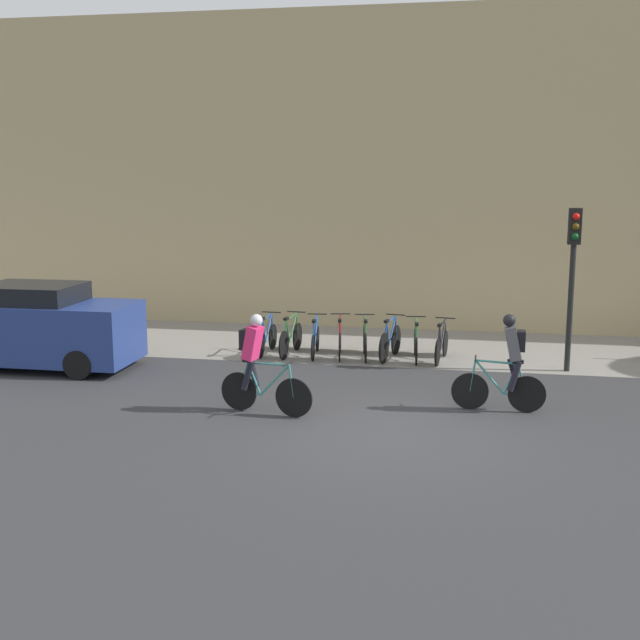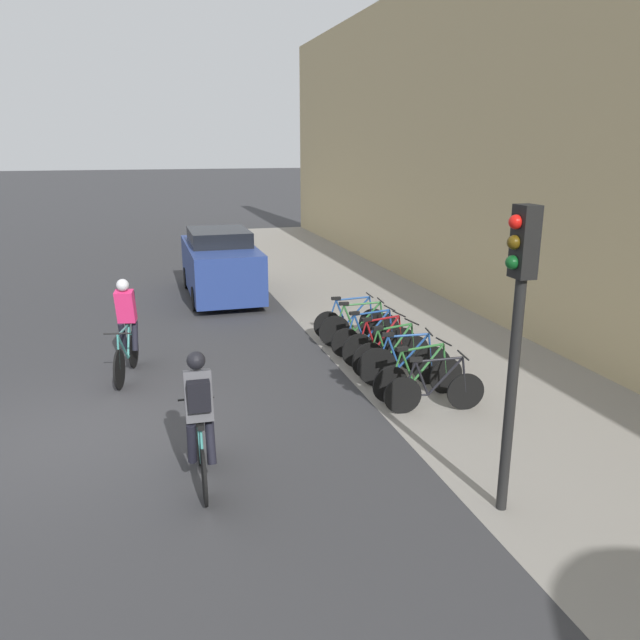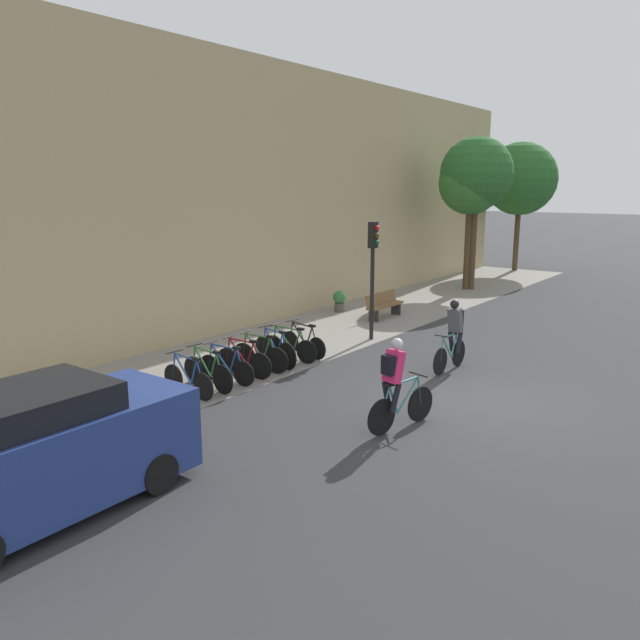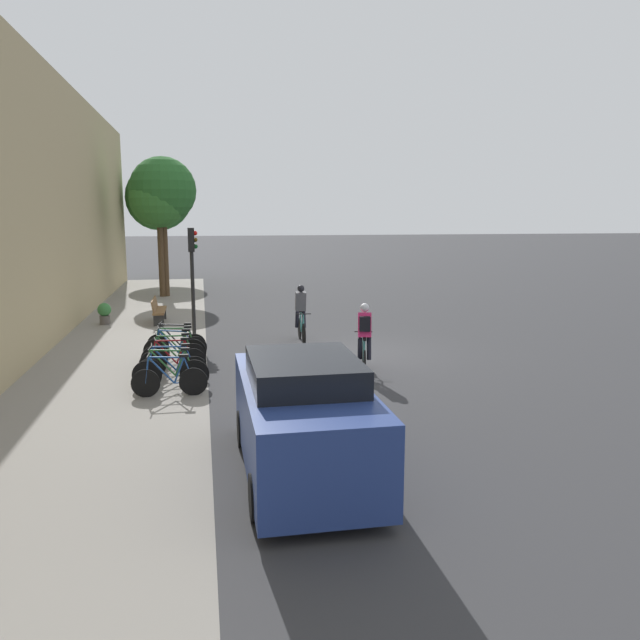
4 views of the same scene
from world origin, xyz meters
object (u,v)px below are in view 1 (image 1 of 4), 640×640
(parked_bike_2, at_px, (315,340))
(parked_bike_3, at_px, (340,340))
(parked_bike_7, at_px, (442,345))
(parked_bike_5, at_px, (390,342))
(traffic_light_pole, at_px, (573,259))
(cyclist_grey, at_px, (509,360))
(parked_bike_4, at_px, (365,341))
(parked_bike_0, at_px, (267,338))
(cyclist_pink, at_px, (257,361))
(parked_bike_1, at_px, (291,338))
(parked_bike_6, at_px, (416,343))
(parked_car, at_px, (38,327))

(parked_bike_2, relative_size, parked_bike_3, 1.02)
(parked_bike_3, distance_m, parked_bike_7, 2.34)
(parked_bike_5, distance_m, traffic_light_pole, 4.40)
(cyclist_grey, distance_m, parked_bike_4, 4.87)
(parked_bike_4, bearing_deg, parked_bike_0, -179.97)
(cyclist_pink, distance_m, parked_bike_5, 5.05)
(cyclist_pink, relative_size, parked_bike_5, 1.09)
(parked_bike_2, bearing_deg, parked_bike_5, 0.09)
(parked_bike_3, bearing_deg, parked_bike_2, -179.80)
(parked_bike_7, bearing_deg, parked_bike_4, 179.94)
(parked_bike_2, bearing_deg, parked_bike_1, 179.90)
(parked_bike_2, bearing_deg, parked_bike_7, 0.01)
(cyclist_grey, height_order, parked_bike_4, cyclist_grey)
(cyclist_pink, height_order, parked_bike_3, cyclist_pink)
(parked_bike_1, height_order, parked_bike_2, parked_bike_1)
(parked_bike_4, xyz_separation_m, parked_bike_6, (1.17, -0.00, -0.01))
(parked_bike_4, relative_size, parked_car, 0.38)
(parked_bike_1, height_order, parked_bike_6, parked_bike_1)
(parked_bike_0, xyz_separation_m, parked_bike_2, (1.17, -0.00, -0.01))
(parked_bike_5, distance_m, parked_car, 7.86)
(cyclist_pink, relative_size, parked_bike_0, 1.09)
(parked_bike_3, xyz_separation_m, traffic_light_pole, (5.05, -0.47, 2.04))
(parked_bike_1, height_order, parked_car, parked_car)
(parked_bike_0, xyz_separation_m, traffic_light_pole, (6.81, -0.47, 2.05))
(cyclist_grey, height_order, parked_bike_5, cyclist_grey)
(parked_bike_2, relative_size, parked_bike_6, 0.97)
(cyclist_grey, bearing_deg, parked_bike_2, 138.37)
(traffic_light_pole, bearing_deg, cyclist_pink, -144.42)
(parked_bike_7, relative_size, traffic_light_pole, 0.47)
(traffic_light_pole, bearing_deg, parked_bike_7, 170.15)
(parked_bike_3, height_order, parked_car, parked_car)
(cyclist_pink, relative_size, parked_bike_2, 1.09)
(parked_bike_3, bearing_deg, parked_bike_6, -0.06)
(parked_bike_5, relative_size, parked_bike_6, 0.98)
(parked_car, bearing_deg, cyclist_pink, -23.48)
(parked_bike_1, bearing_deg, parked_bike_6, -0.02)
(parked_bike_0, distance_m, parked_car, 5.13)
(parked_bike_2, distance_m, parked_bike_6, 2.34)
(parked_bike_4, height_order, parked_bike_5, parked_bike_5)
(cyclist_grey, xyz_separation_m, parked_bike_5, (-2.47, 3.76, -0.54))
(parked_bike_4, xyz_separation_m, parked_bike_5, (0.58, 0.00, 0.01))
(cyclist_pink, relative_size, parked_bike_3, 1.11)
(cyclist_pink, relative_size, traffic_light_pole, 0.51)
(parked_bike_4, distance_m, parked_bike_6, 1.17)
(parked_bike_6, relative_size, parked_car, 0.39)
(cyclist_pink, height_order, parked_bike_4, cyclist_pink)
(parked_bike_1, height_order, traffic_light_pole, traffic_light_pole)
(parked_bike_1, distance_m, parked_bike_2, 0.59)
(parked_bike_7, bearing_deg, parked_bike_2, -179.99)
(cyclist_grey, xyz_separation_m, parked_bike_2, (-4.22, 3.75, -0.57))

